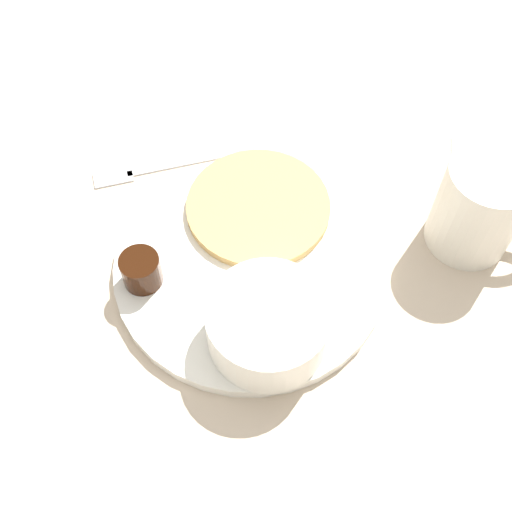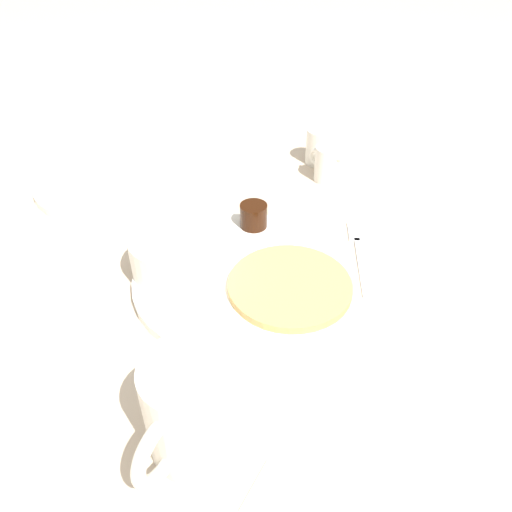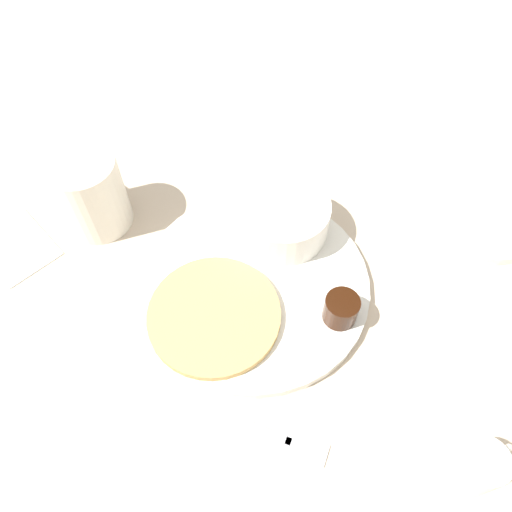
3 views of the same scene
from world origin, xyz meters
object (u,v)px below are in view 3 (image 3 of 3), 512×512
Objects in this scene: creamer_pitcher_near at (477,467)px; fork at (270,434)px; bowl at (284,217)px; plate at (254,284)px; coffee_mug at (89,192)px.

creamer_pitcher_near is 0.38× the size of fork.
bowl reaches higher than creamer_pitcher_near.
plate is 0.08m from bowl.
coffee_mug is (-0.21, -0.02, 0.04)m from plate.
coffee_mug is 0.33m from fork.
plate is 1.72× the size of fork.
creamer_pitcher_near is (0.27, -0.14, -0.01)m from bowl.
coffee_mug is 0.47m from creamer_pitcher_near.
plate is at bearing -83.10° from bowl.
bowl is 0.70× the size of fork.
creamer_pitcher_near reaches higher than fork.
plate is at bearing 5.35° from coffee_mug.
coffee_mug is at bearing -174.65° from plate.
plate is 2.45× the size of bowl.
coffee_mug is at bearing 175.13° from creamer_pitcher_near.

